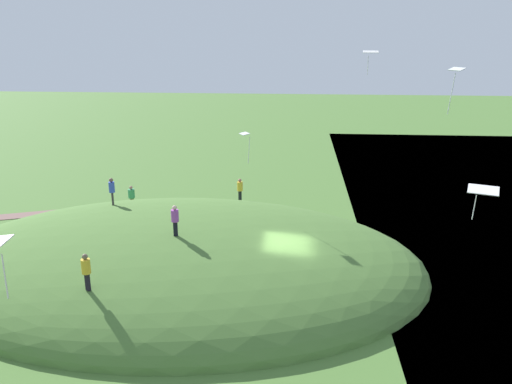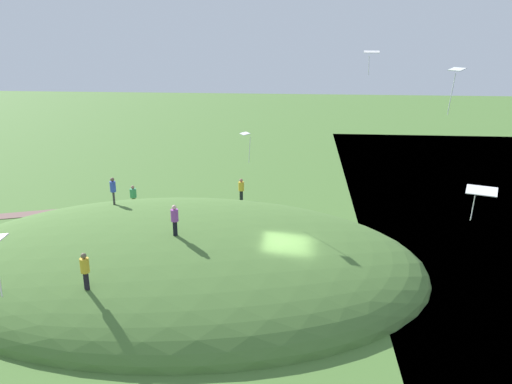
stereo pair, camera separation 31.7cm
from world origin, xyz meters
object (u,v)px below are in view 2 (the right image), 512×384
kite_14 (372,53)px  person_with_child (241,187)px  person_near_shore (85,267)px  person_on_hilltop (113,187)px  mooring_post (356,235)px  person_watching_kites (133,194)px  kite_8 (456,74)px  kite_11 (481,191)px  kite_13 (246,137)px  person_walking_path (175,217)px

kite_14 → person_with_child: bearing=-19.9°
person_near_shore → person_on_hilltop: bearing=-55.3°
person_with_child → mooring_post: 9.10m
person_on_hilltop → person_watching_kites: bearing=-7.6°
kite_8 → kite_11: bearing=87.9°
person_on_hilltop → kite_11: (-18.57, 11.24, 3.81)m
kite_14 → person_watching_kites: bearing=-12.1°
person_watching_kites → kite_13: size_ratio=0.92×
person_with_child → kite_14: kite_14 is taller
kite_14 → kite_13: bearing=14.5°
kite_13 → kite_14: (-7.26, -1.88, 4.76)m
person_with_child → person_near_shore: bearing=-161.4°
person_walking_path → kite_8: size_ratio=0.79×
person_walking_path → person_near_shore: (2.81, 4.96, -0.57)m
kite_8 → person_on_hilltop: bearing=-16.3°
person_with_child → person_walking_path: bearing=-155.4°
kite_8 → kite_11: 6.90m
kite_11 → person_walking_path: bearing=-22.6°
person_near_shore → person_watching_kites: (2.96, -15.64, -1.82)m
person_on_hilltop → mooring_post: 15.59m
person_watching_kites → kite_8: 23.89m
person_walking_path → kite_13: bearing=-125.2°
kite_11 → mooring_post: bearing=-73.8°
person_walking_path → kite_13: size_ratio=0.90×
person_near_shore → person_watching_kites: 16.02m
person_on_hilltop → kite_14: bearing=-97.0°
person_watching_kites → kite_14: size_ratio=1.26×
person_watching_kites → kite_8: size_ratio=0.81×
kite_8 → person_near_shore: bearing=17.8°
kite_14 → person_on_hilltop: bearing=5.3°
person_walking_path → person_with_child: person_walking_path is taller
person_near_shore → person_watching_kites: bearing=-58.0°
person_near_shore → person_with_child: bearing=-87.4°
person_walking_path → kite_14: kite_14 is taller
kite_11 → kite_14: size_ratio=0.99×
person_with_child → kite_11: kite_11 is taller
person_walking_path → kite_14: (-10.43, -7.20, 7.90)m
person_near_shore → kite_8: (-16.23, -5.20, 7.86)m
person_with_child → person_watching_kites: 8.15m
kite_11 → kite_13: size_ratio=0.73×
person_walking_path → person_near_shore: size_ratio=0.96×
person_walking_path → mooring_post: person_walking_path is taller
person_walking_path → person_near_shore: 5.73m
person_walking_path → mooring_post: bearing=-155.5°
kite_13 → mooring_post: size_ratio=1.77×
person_on_hilltop → mooring_post: bearing=-103.2°
kite_11 → person_near_shore: bearing=-1.9°
kite_13 → kite_14: 8.88m
person_watching_kites → person_with_child: bearing=-30.9°
person_walking_path → kite_8: 15.27m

